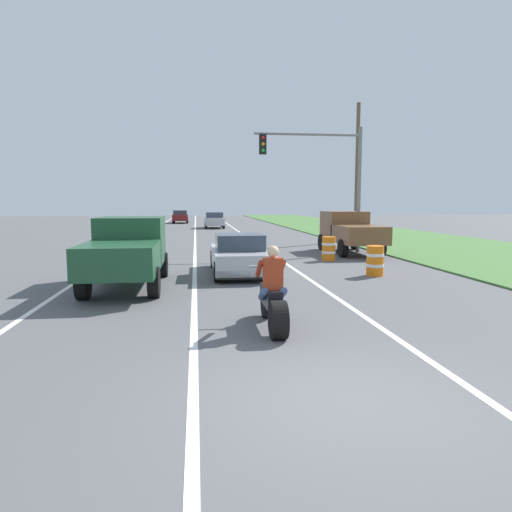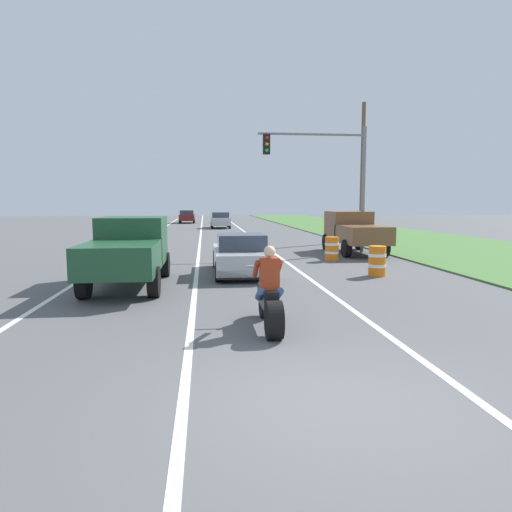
% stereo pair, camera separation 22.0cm
% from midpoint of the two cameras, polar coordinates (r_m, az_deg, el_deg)
% --- Properties ---
extents(ground_plane, '(160.00, 160.00, 0.00)m').
position_cam_midpoint_polar(ground_plane, '(5.92, 10.56, -17.60)').
color(ground_plane, '#565659').
extents(lane_stripe_left_solid, '(0.14, 120.00, 0.01)m').
position_cam_midpoint_polar(lane_stripe_left_solid, '(25.55, -14.91, 1.03)').
color(lane_stripe_left_solid, white).
rests_on(lane_stripe_left_solid, ground).
extents(lane_stripe_right_solid, '(0.14, 120.00, 0.01)m').
position_cam_midpoint_polar(lane_stripe_right_solid, '(25.50, 1.31, 1.24)').
color(lane_stripe_right_solid, white).
rests_on(lane_stripe_right_solid, ground).
extents(lane_stripe_centre_dashed, '(0.14, 120.00, 0.01)m').
position_cam_midpoint_polar(lane_stripe_centre_dashed, '(25.27, -6.81, 1.15)').
color(lane_stripe_centre_dashed, white).
rests_on(lane_stripe_centre_dashed, ground).
extents(grass_verge_right, '(10.00, 120.00, 0.06)m').
position_cam_midpoint_polar(grass_verge_right, '(28.67, 21.79, 1.42)').
color(grass_verge_right, '#477538').
rests_on(grass_verge_right, ground).
extents(motorcycle_with_rider, '(0.70, 2.21, 1.62)m').
position_cam_midpoint_polar(motorcycle_with_rider, '(8.74, 2.40, -5.42)').
color(motorcycle_with_rider, black).
rests_on(motorcycle_with_rider, ground).
extents(sports_car_silver, '(1.84, 4.30, 1.37)m').
position_cam_midpoint_polar(sports_car_silver, '(15.59, -1.47, 0.08)').
color(sports_car_silver, '#B7B7BC').
rests_on(sports_car_silver, ground).
extents(pickup_truck_left_lane_dark_green, '(2.02, 4.80, 1.98)m').
position_cam_midpoint_polar(pickup_truck_left_lane_dark_green, '(13.61, -15.13, 0.90)').
color(pickup_truck_left_lane_dark_green, '#1E4C2D').
rests_on(pickup_truck_left_lane_dark_green, ground).
extents(pickup_truck_right_shoulder_brown, '(2.02, 4.80, 1.98)m').
position_cam_midpoint_polar(pickup_truck_right_shoulder_brown, '(22.42, 12.38, 3.17)').
color(pickup_truck_right_shoulder_brown, brown).
rests_on(pickup_truck_right_shoulder_brown, ground).
extents(traffic_light_mast_near, '(5.20, 0.34, 6.00)m').
position_cam_midpoint_polar(traffic_light_mast_near, '(22.43, 9.55, 10.72)').
color(traffic_light_mast_near, gray).
rests_on(traffic_light_mast_near, ground).
extents(utility_pole_roadside, '(0.24, 0.24, 8.45)m').
position_cam_midpoint_polar(utility_pole_roadside, '(29.41, 13.29, 10.03)').
color(utility_pole_roadside, brown).
rests_on(utility_pole_roadside, ground).
extents(construction_barrel_nearest, '(0.58, 0.58, 1.00)m').
position_cam_midpoint_polar(construction_barrel_nearest, '(15.65, 15.22, -0.60)').
color(construction_barrel_nearest, orange).
rests_on(construction_barrel_nearest, ground).
extents(construction_barrel_mid, '(0.58, 0.58, 1.00)m').
position_cam_midpoint_polar(construction_barrel_mid, '(19.37, 9.74, 0.90)').
color(construction_barrel_mid, orange).
rests_on(construction_barrel_mid, ground).
extents(distant_car_far_ahead, '(1.80, 4.00, 1.50)m').
position_cam_midpoint_polar(distant_car_far_ahead, '(43.66, -4.31, 4.50)').
color(distant_car_far_ahead, '#B2B2B7').
rests_on(distant_car_far_ahead, ground).
extents(distant_car_further_ahead, '(1.80, 4.00, 1.50)m').
position_cam_midpoint_polar(distant_car_further_ahead, '(54.77, -8.46, 4.89)').
color(distant_car_further_ahead, maroon).
rests_on(distant_car_further_ahead, ground).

